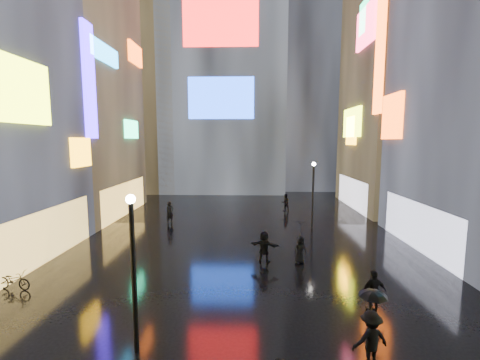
{
  "coord_description": "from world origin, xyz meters",
  "views": [
    {
      "loc": [
        0.42,
        -2.9,
        6.82
      ],
      "look_at": [
        0.0,
        12.0,
        5.0
      ],
      "focal_mm": 24.0,
      "sensor_mm": 36.0,
      "label": 1
    }
  ],
  "objects_px": {
    "bicycle": "(14,280)",
    "pedestrian_3": "(374,292)",
    "lamp_near": "(133,265)",
    "lamp_far": "(313,191)"
  },
  "relations": [
    {
      "from": "lamp_near",
      "to": "lamp_far",
      "type": "bearing_deg",
      "value": 60.31
    },
    {
      "from": "lamp_near",
      "to": "lamp_far",
      "type": "relative_size",
      "value": 1.0
    },
    {
      "from": "lamp_far",
      "to": "bicycle",
      "type": "relative_size",
      "value": 3.1
    },
    {
      "from": "lamp_near",
      "to": "bicycle",
      "type": "xyz_separation_m",
      "value": [
        -7.21,
        4.23,
        -2.5
      ]
    },
    {
      "from": "lamp_near",
      "to": "pedestrian_3",
      "type": "bearing_deg",
      "value": 17.09
    },
    {
      "from": "lamp_near",
      "to": "pedestrian_3",
      "type": "xyz_separation_m",
      "value": [
        8.59,
        2.64,
        -2.07
      ]
    },
    {
      "from": "lamp_near",
      "to": "lamp_far",
      "type": "xyz_separation_m",
      "value": [
        8.6,
        15.07,
        0.0
      ]
    },
    {
      "from": "bicycle",
      "to": "pedestrian_3",
      "type": "bearing_deg",
      "value": -88.2
    },
    {
      "from": "pedestrian_3",
      "to": "bicycle",
      "type": "bearing_deg",
      "value": -14.9
    },
    {
      "from": "lamp_far",
      "to": "bicycle",
      "type": "distance_m",
      "value": 19.33
    }
  ]
}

